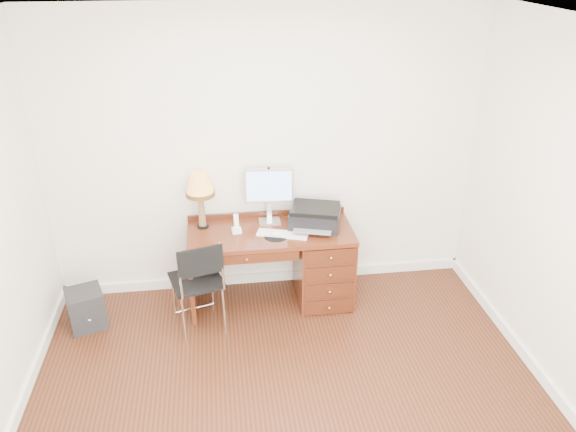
{
  "coord_description": "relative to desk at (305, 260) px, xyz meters",
  "views": [
    {
      "loc": [
        -0.45,
        -3.1,
        3.13
      ],
      "look_at": [
        0.14,
        1.2,
        0.99
      ],
      "focal_mm": 35.0,
      "sensor_mm": 36.0,
      "label": 1
    }
  ],
  "objects": [
    {
      "name": "ground",
      "position": [
        -0.32,
        -1.4,
        -0.41
      ],
      "size": [
        4.0,
        4.0,
        0.0
      ],
      "primitive_type": "plane",
      "color": "#34170B",
      "rests_on": "ground"
    },
    {
      "name": "pen_cup",
      "position": [
        0.07,
        0.11,
        0.39
      ],
      "size": [
        0.08,
        0.08,
        0.1
      ],
      "primitive_type": "cylinder",
      "color": "black",
      "rests_on": "desk"
    },
    {
      "name": "desk",
      "position": [
        0.0,
        0.0,
        0.0
      ],
      "size": [
        1.5,
        0.67,
        0.75
      ],
      "color": "#5A2413",
      "rests_on": "ground"
    },
    {
      "name": "printer",
      "position": [
        0.1,
        0.04,
        0.44
      ],
      "size": [
        0.53,
        0.46,
        0.2
      ],
      "rotation": [
        0.0,
        0.0,
        -0.29
      ],
      "color": "black",
      "rests_on": "desk"
    },
    {
      "name": "room_shell",
      "position": [
        -0.32,
        -0.77,
        -0.36
      ],
      "size": [
        4.0,
        4.0,
        4.0
      ],
      "color": "silver",
      "rests_on": "ground"
    },
    {
      "name": "chair",
      "position": [
        -1.0,
        -0.38,
        0.13
      ],
      "size": [
        0.52,
        0.52,
        0.9
      ],
      "rotation": [
        0.0,
        0.0,
        0.27
      ],
      "color": "black",
      "rests_on": "ground"
    },
    {
      "name": "equipment_box",
      "position": [
        -2.0,
        -0.18,
        -0.24
      ],
      "size": [
        0.39,
        0.39,
        0.35
      ],
      "primitive_type": "cube",
      "rotation": [
        0.0,
        0.0,
        0.34
      ],
      "color": "black",
      "rests_on": "ground"
    },
    {
      "name": "mouse_pad",
      "position": [
        -0.28,
        -0.11,
        0.35
      ],
      "size": [
        0.21,
        0.21,
        0.04
      ],
      "color": "black",
      "rests_on": "desk"
    },
    {
      "name": "monitor",
      "position": [
        -0.31,
        0.21,
        0.66
      ],
      "size": [
        0.45,
        0.16,
        0.52
      ],
      "rotation": [
        0.0,
        0.0,
        -0.07
      ],
      "color": "silver",
      "rests_on": "desk"
    },
    {
      "name": "phone",
      "position": [
        -0.63,
        0.01,
        0.39
      ],
      "size": [
        0.09,
        0.09,
        0.18
      ],
      "rotation": [
        0.0,
        0.0,
        0.09
      ],
      "color": "white",
      "rests_on": "desk"
    },
    {
      "name": "keyboard",
      "position": [
        -0.22,
        -0.09,
        0.35
      ],
      "size": [
        0.48,
        0.27,
        0.02
      ],
      "primitive_type": "cube",
      "rotation": [
        0.0,
        0.0,
        -0.32
      ],
      "color": "white",
      "rests_on": "desk"
    },
    {
      "name": "leg_lamp",
      "position": [
        -0.93,
        0.16,
        0.73
      ],
      "size": [
        0.26,
        0.26,
        0.54
      ],
      "color": "black",
      "rests_on": "desk"
    }
  ]
}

